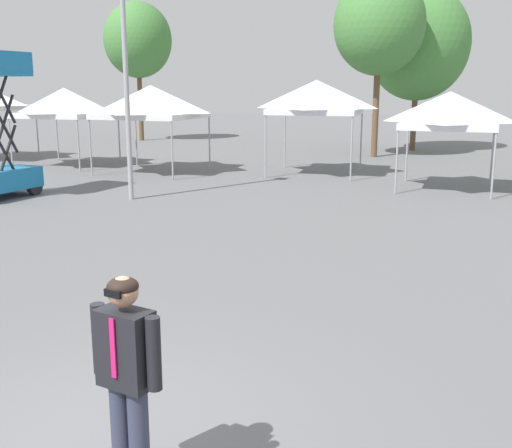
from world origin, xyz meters
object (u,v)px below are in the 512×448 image
object	(u,v)px
canopy_tent_behind_right	(65,103)
tree_behind_tents_right	(379,25)
light_pole_near_lift	(124,40)
tree_behind_tents_center	(138,40)
canopy_tent_center	(450,110)
tree_behind_tents_left	(418,44)
person_foreground	(127,371)
canopy_tent_far_left	(151,102)
canopy_tent_behind_left	(316,97)

from	to	relation	value
canopy_tent_behind_right	tree_behind_tents_right	bearing A→B (deg)	32.03
tree_behind_tents_right	canopy_tent_behind_right	bearing A→B (deg)	-147.97
light_pole_near_lift	tree_behind_tents_center	distance (m)	20.19
canopy_tent_behind_right	tree_behind_tents_right	xyz separation A→B (m)	(11.42, 7.14, 3.29)
tree_behind_tents_right	tree_behind_tents_center	bearing A→B (deg)	162.62
canopy_tent_center	light_pole_near_lift	xyz separation A→B (m)	(-8.42, -4.66, 1.93)
tree_behind_tents_right	tree_behind_tents_left	bearing A→B (deg)	69.05
tree_behind_tents_center	person_foreground	bearing A→B (deg)	-61.04
canopy_tent_far_left	canopy_tent_behind_left	size ratio (longest dim) A/B	1.01
canopy_tent_behind_left	tree_behind_tents_right	distance (m)	7.13
canopy_tent_behind_right	tree_behind_tents_left	world-z (taller)	tree_behind_tents_left
canopy_tent_behind_left	canopy_tent_behind_right	bearing A→B (deg)	-175.43
person_foreground	tree_behind_tents_center	bearing A→B (deg)	118.96
canopy_tent_center	canopy_tent_far_left	bearing A→B (deg)	176.24
canopy_tent_behind_left	tree_behind_tents_center	distance (m)	17.43
tree_behind_tents_left	tree_behind_tents_center	bearing A→B (deg)	176.90
canopy_tent_behind_right	tree_behind_tents_center	bearing A→B (deg)	104.94
canopy_tent_behind_left	canopy_tent_center	size ratio (longest dim) A/B	1.13
tree_behind_tents_left	canopy_tent_center	bearing A→B (deg)	-80.72
canopy_tent_center	canopy_tent_behind_left	bearing A→B (deg)	154.79
canopy_tent_behind_left	tree_behind_tents_right	xyz separation A→B (m)	(1.27, 6.33, 3.03)
canopy_tent_behind_left	canopy_tent_center	world-z (taller)	canopy_tent_behind_left
light_pole_near_lift	tree_behind_tents_right	xyz separation A→B (m)	(5.01, 13.19, 1.44)
tree_behind_tents_center	tree_behind_tents_right	world-z (taller)	tree_behind_tents_right
tree_behind_tents_center	tree_behind_tents_left	bearing A→B (deg)	-3.10
canopy_tent_far_left	tree_behind_tents_right	xyz separation A→B (m)	(7.15, 7.84, 3.21)
light_pole_near_lift	tree_behind_tents_center	size ratio (longest dim) A/B	0.96
canopy_tent_behind_left	tree_behind_tents_center	bearing A→B (deg)	140.65
canopy_tent_center	tree_behind_tents_left	world-z (taller)	tree_behind_tents_left
canopy_tent_behind_right	canopy_tent_behind_left	distance (m)	10.19
tree_behind_tents_right	tree_behind_tents_left	size ratio (longest dim) A/B	1.01
canopy_tent_far_left	tree_behind_tents_left	size ratio (longest dim) A/B	0.43
canopy_tent_center	canopy_tent_behind_right	bearing A→B (deg)	174.64
canopy_tent_far_left	canopy_tent_center	xyz separation A→B (m)	(10.56, -0.69, -0.16)
light_pole_near_lift	canopy_tent_far_left	bearing A→B (deg)	111.82
canopy_tent_far_left	light_pole_near_lift	world-z (taller)	light_pole_near_lift
canopy_tent_far_left	person_foreground	distance (m)	19.01
canopy_tent_behind_left	light_pole_near_lift	distance (m)	7.97
light_pole_near_lift	tree_behind_tents_center	world-z (taller)	tree_behind_tents_center
tree_behind_tents_right	tree_behind_tents_left	distance (m)	3.99
person_foreground	tree_behind_tents_center	xyz separation A→B (m)	(-16.15, 29.19, 4.77)
tree_behind_tents_center	tree_behind_tents_left	size ratio (longest dim) A/B	1.00
canopy_tent_center	tree_behind_tents_center	xyz separation A→B (m)	(-17.95, 13.09, 3.36)
tree_behind_tents_left	canopy_tent_far_left	bearing A→B (deg)	-126.61
canopy_tent_behind_left	light_pole_near_lift	bearing A→B (deg)	-118.60
canopy_tent_behind_left	light_pole_near_lift	xyz separation A→B (m)	(-3.74, -6.86, 1.59)
canopy_tent_behind_right	light_pole_near_lift	distance (m)	9.01
canopy_tent_far_left	person_foreground	world-z (taller)	canopy_tent_far_left
canopy_tent_center	tree_behind_tents_center	distance (m)	22.47
canopy_tent_behind_left	tree_behind_tents_center	xyz separation A→B (m)	(-13.27, 10.88, 3.03)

